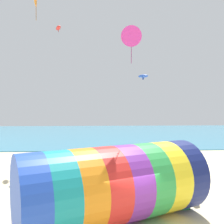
% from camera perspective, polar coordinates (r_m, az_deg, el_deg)
% --- Properties ---
extents(sea, '(120.00, 40.00, 0.10)m').
position_cam_1_polar(sea, '(50.30, -1.39, -4.93)').
color(sea, teal).
rests_on(sea, ground).
extents(giant_inflatable_tube, '(9.36, 6.87, 3.54)m').
position_cam_1_polar(giant_inflatable_tube, '(12.04, 0.62, -16.15)').
color(giant_inflatable_tube, blue).
rests_on(giant_inflatable_tube, ground).
extents(kite_handler, '(0.35, 0.42, 1.73)m').
position_cam_1_polar(kite_handler, '(15.48, 18.50, -15.68)').
color(kite_handler, '#383D56').
rests_on(kite_handler, ground).
extents(kite_magenta_delta, '(1.23, 1.45, 2.12)m').
position_cam_1_polar(kite_magenta_delta, '(13.89, 4.44, 16.94)').
color(kite_magenta_delta, '#D1339E').
extents(kite_blue_parafoil, '(0.83, 0.65, 0.42)m').
position_cam_1_polar(kite_blue_parafoil, '(19.02, 7.13, 8.13)').
color(kite_blue_parafoil, blue).
extents(kite_red_parafoil, '(0.90, 1.30, 0.65)m').
position_cam_1_polar(kite_red_parafoil, '(27.09, -12.17, 18.28)').
color(kite_red_parafoil, red).
extents(bystander_near_water, '(0.42, 0.36, 1.56)m').
position_cam_1_polar(bystander_near_water, '(19.13, -20.62, -12.75)').
color(bystander_near_water, '#726651').
rests_on(bystander_near_water, ground).
extents(bystander_mid_beach, '(0.41, 0.32, 1.53)m').
position_cam_1_polar(bystander_mid_beach, '(24.64, 1.32, -9.59)').
color(bystander_mid_beach, black).
rests_on(bystander_mid_beach, ground).
extents(cooler_box, '(0.56, 0.43, 0.36)m').
position_cam_1_polar(cooler_box, '(14.50, 16.12, -19.79)').
color(cooler_box, '#268C4C').
rests_on(cooler_box, ground).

